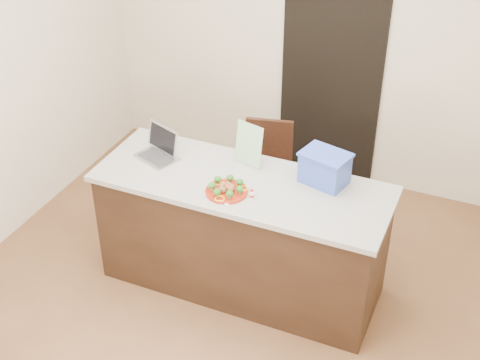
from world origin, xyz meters
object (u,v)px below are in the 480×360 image
at_px(yogurt_bottle, 252,195).
at_px(chair, 264,166).
at_px(plate, 227,191).
at_px(napkin, 226,198).
at_px(island, 242,234).
at_px(laptop, 159,149).
at_px(blue_box, 325,168).

xyz_separation_m(yogurt_bottle, chair, (-0.31, 1.02, -0.44)).
bearing_deg(plate, napkin, -70.88).
height_order(island, napkin, napkin).
bearing_deg(laptop, plate, 0.37).
relative_size(laptop, blue_box, 0.96).
bearing_deg(blue_box, napkin, -126.36).
distance_m(island, yogurt_bottle, 0.53).
bearing_deg(island, chair, 101.15).
xyz_separation_m(napkin, chair, (-0.15, 1.09, -0.42)).
bearing_deg(blue_box, laptop, -159.53).
height_order(island, plate, plate).
bearing_deg(napkin, plate, 109.12).
height_order(yogurt_bottle, laptop, laptop).
relative_size(napkin, blue_box, 0.36).
xyz_separation_m(plate, laptop, (-0.64, 0.24, 0.05)).
xyz_separation_m(island, yogurt_bottle, (0.14, -0.16, 0.48)).
distance_m(plate, yogurt_bottle, 0.18).
bearing_deg(blue_box, island, -143.45).
relative_size(napkin, laptop, 0.37).
xyz_separation_m(plate, chair, (-0.13, 1.03, -0.43)).
distance_m(yogurt_bottle, chair, 1.16).
relative_size(yogurt_bottle, blue_box, 0.18).
bearing_deg(yogurt_bottle, island, 131.22).
xyz_separation_m(napkin, yogurt_bottle, (0.16, 0.07, 0.02)).
relative_size(island, blue_box, 5.64).
xyz_separation_m(plate, blue_box, (0.56, 0.38, 0.10)).
xyz_separation_m(plate, yogurt_bottle, (0.18, 0.00, 0.02)).
distance_m(napkin, yogurt_bottle, 0.17).
height_order(laptop, chair, laptop).
bearing_deg(laptop, yogurt_bottle, 4.88).
bearing_deg(island, laptop, 173.47).
height_order(plate, chair, plate).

